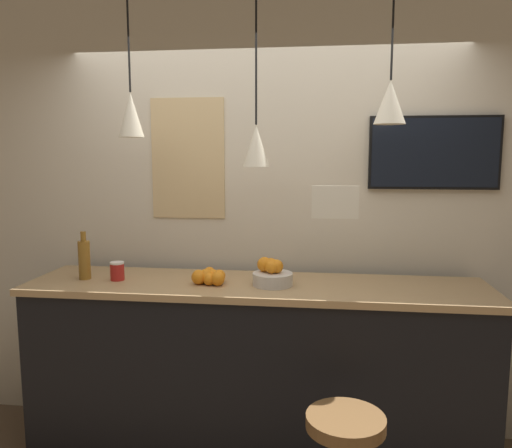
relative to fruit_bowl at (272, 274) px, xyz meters
name	(u,v)px	position (x,y,z in m)	size (l,w,h in m)	color
back_wall	(264,214)	(-0.10, 0.45, 0.30)	(8.00, 0.06, 2.90)	beige
service_counter	(256,371)	(-0.10, 0.03, -0.61)	(2.69, 0.63, 1.09)	black
fruit_bowl	(272,274)	(0.00, 0.00, 0.00)	(0.23, 0.23, 0.16)	beige
orange_pile	(208,277)	(-0.37, -0.01, -0.02)	(0.20, 0.24, 0.09)	orange
juice_bottle	(84,259)	(-1.13, 0.00, 0.06)	(0.07, 0.07, 0.29)	olive
spread_jar	(117,271)	(-0.93, 0.00, -0.01)	(0.08, 0.08, 0.11)	red
pendant_lamp_left	(131,114)	(-0.83, 0.03, 0.92)	(0.15, 0.15, 0.86)	black
pendant_lamp_middle	(256,144)	(-0.10, 0.03, 0.74)	(0.15, 0.15, 1.03)	black
pendant_lamp_right	(390,102)	(0.63, 0.03, 0.97)	(0.17, 0.17, 0.80)	black
mounted_tv	(434,153)	(0.95, 0.40, 0.69)	(0.78, 0.04, 0.45)	black
hanging_menu_board	(335,202)	(0.35, -0.20, 0.44)	(0.24, 0.01, 0.17)	white
wall_poster	(188,159)	(-0.60, 0.42, 0.66)	(0.49, 0.01, 0.78)	#DBBC84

